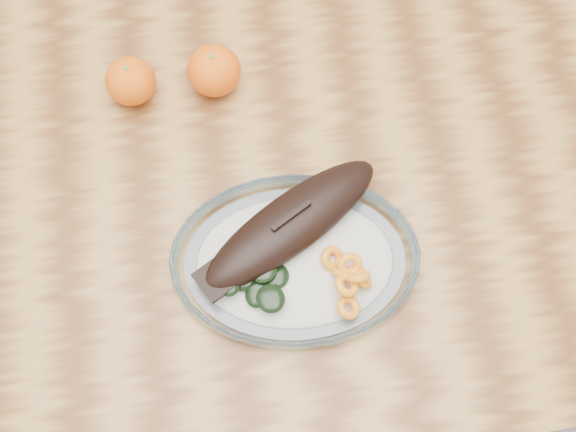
{
  "coord_description": "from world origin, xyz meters",
  "views": [
    {
      "loc": [
        0.04,
        -0.42,
        1.66
      ],
      "look_at": [
        0.09,
        -0.08,
        0.77
      ],
      "focal_mm": 45.0,
      "sensor_mm": 36.0,
      "label": 1
    }
  ],
  "objects_px": {
    "plated_meal": "(295,257)",
    "orange_right": "(214,71)",
    "dining_table": "(222,202)",
    "orange_left": "(131,81)"
  },
  "relations": [
    {
      "from": "orange_right",
      "to": "dining_table",
      "type": "bearing_deg",
      "value": -96.82
    },
    {
      "from": "dining_table",
      "to": "plated_meal",
      "type": "relative_size",
      "value": 1.89
    },
    {
      "from": "dining_table",
      "to": "orange_left",
      "type": "bearing_deg",
      "value": 124.59
    },
    {
      "from": "dining_table",
      "to": "plated_meal",
      "type": "height_order",
      "value": "plated_meal"
    },
    {
      "from": "plated_meal",
      "to": "orange_right",
      "type": "xyz_separation_m",
      "value": [
        -0.07,
        0.28,
        0.02
      ]
    },
    {
      "from": "dining_table",
      "to": "orange_right",
      "type": "xyz_separation_m",
      "value": [
        0.02,
        0.14,
        0.14
      ]
    },
    {
      "from": "plated_meal",
      "to": "orange_left",
      "type": "distance_m",
      "value": 0.34
    },
    {
      "from": "dining_table",
      "to": "orange_left",
      "type": "xyz_separation_m",
      "value": [
        -0.1,
        0.15,
        0.13
      ]
    },
    {
      "from": "orange_left",
      "to": "orange_right",
      "type": "xyz_separation_m",
      "value": [
        0.12,
        -0.0,
        0.0
      ]
    },
    {
      "from": "orange_left",
      "to": "dining_table",
      "type": "bearing_deg",
      "value": -55.41
    }
  ]
}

